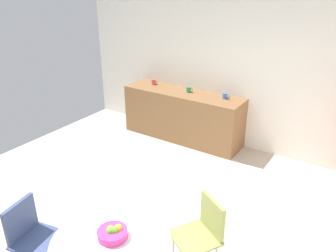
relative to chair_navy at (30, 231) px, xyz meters
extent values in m
plane|color=beige|center=(0.37, 0.87, -0.52)|extent=(6.00, 6.00, 0.00)
cube|color=white|center=(0.37, 3.87, 0.78)|extent=(6.00, 0.10, 2.60)
cube|color=brown|center=(-0.38, 3.52, -0.07)|extent=(2.22, 0.60, 0.90)
cylinder|color=white|center=(0.92, 0.17, 0.19)|extent=(1.03, 1.03, 0.03)
cylinder|color=silver|center=(0.22, 0.20, -0.31)|extent=(0.02, 0.02, 0.42)
cylinder|color=silver|center=(-0.09, 0.14, -0.31)|extent=(0.02, 0.02, 0.42)
cube|color=#384772|center=(0.10, 0.02, -0.08)|extent=(0.49, 0.49, 0.03)
cube|color=#384772|center=(-0.09, -0.02, 0.12)|extent=(0.11, 0.38, 0.38)
cylinder|color=silver|center=(1.13, 0.84, -0.31)|extent=(0.02, 0.02, 0.42)
cylinder|color=silver|center=(1.29, 1.11, -0.31)|extent=(0.02, 0.02, 0.42)
cube|color=#8C934C|center=(1.35, 0.89, -0.08)|extent=(0.58, 0.58, 0.03)
cube|color=#8C934C|center=(1.44, 1.06, 0.12)|extent=(0.35, 0.23, 0.38)
cylinder|color=#D8338C|center=(0.90, 0.22, 0.24)|extent=(0.26, 0.26, 0.07)
sphere|color=yellow|center=(0.92, 0.27, 0.28)|extent=(0.07, 0.07, 0.07)
sphere|color=orange|center=(0.88, 0.22, 0.28)|extent=(0.07, 0.07, 0.07)
sphere|color=#66B233|center=(0.89, 0.21, 0.28)|extent=(0.07, 0.07, 0.07)
sphere|color=#66B233|center=(0.92, 0.23, 0.28)|extent=(0.07, 0.07, 0.07)
cylinder|color=#3F66BF|center=(0.38, 3.61, 0.43)|extent=(0.08, 0.08, 0.09)
torus|color=#3F66BF|center=(0.44, 3.61, 0.43)|extent=(0.06, 0.01, 0.06)
cylinder|color=#338C59|center=(-0.30, 3.58, 0.43)|extent=(0.08, 0.08, 0.09)
torus|color=#338C59|center=(-0.25, 3.58, 0.43)|extent=(0.06, 0.01, 0.06)
cylinder|color=#D84C4C|center=(-1.09, 3.61, 0.43)|extent=(0.08, 0.08, 0.09)
torus|color=#D84C4C|center=(-1.04, 3.61, 0.43)|extent=(0.06, 0.01, 0.06)
camera|label=1|loc=(2.56, -1.43, 2.29)|focal=36.27mm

